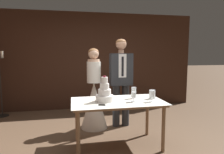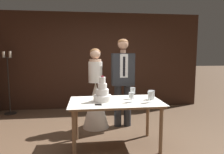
# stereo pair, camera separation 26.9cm
# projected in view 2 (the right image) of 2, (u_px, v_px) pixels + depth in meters

# --- Properties ---
(ground_plane) EXTENTS (40.00, 40.00, 0.00)m
(ground_plane) POSITION_uv_depth(u_px,v_px,m) (112.00, 146.00, 3.27)
(ground_plane) COLOR brown
(wall_back) EXTENTS (5.60, 0.12, 2.61)m
(wall_back) POSITION_uv_depth(u_px,v_px,m) (101.00, 61.00, 5.55)
(wall_back) COLOR #382116
(wall_back) RESTS_ON ground_plane
(cake_table) EXTENTS (1.47, 0.85, 0.76)m
(cake_table) POSITION_uv_depth(u_px,v_px,m) (115.00, 106.00, 3.20)
(cake_table) COLOR #8E6B4C
(cake_table) RESTS_ON ground_plane
(tiered_cake) EXTENTS (0.29, 0.29, 0.41)m
(tiered_cake) POSITION_uv_depth(u_px,v_px,m) (102.00, 94.00, 3.17)
(tiered_cake) COLOR white
(tiered_cake) RESTS_ON cake_table
(cake_knife) EXTENTS (0.44, 0.13, 0.02)m
(cake_knife) POSITION_uv_depth(u_px,v_px,m) (104.00, 105.00, 2.91)
(cake_knife) COLOR silver
(cake_knife) RESTS_ON cake_table
(wine_glass_near) EXTENTS (0.08, 0.08, 0.19)m
(wine_glass_near) POSITION_uv_depth(u_px,v_px,m) (133.00, 91.00, 3.34)
(wine_glass_near) COLOR silver
(wine_glass_near) RESTS_ON cake_table
(wine_glass_middle) EXTENTS (0.08, 0.08, 0.17)m
(wine_glass_middle) POSITION_uv_depth(u_px,v_px,m) (150.00, 95.00, 3.09)
(wine_glass_middle) COLOR silver
(wine_glass_middle) RESTS_ON cake_table
(wine_glass_far) EXTENTS (0.08, 0.08, 0.16)m
(wine_glass_far) POSITION_uv_depth(u_px,v_px,m) (131.00, 96.00, 3.10)
(wine_glass_far) COLOR silver
(wine_glass_far) RESTS_ON cake_table
(hurricane_candle) EXTENTS (0.10, 0.10, 0.15)m
(hurricane_candle) POSITION_uv_depth(u_px,v_px,m) (151.00, 95.00, 3.29)
(hurricane_candle) COLOR silver
(hurricane_candle) RESTS_ON cake_table
(bride) EXTENTS (0.54, 0.54, 1.62)m
(bride) POSITION_uv_depth(u_px,v_px,m) (96.00, 99.00, 4.07)
(bride) COLOR white
(bride) RESTS_ON ground_plane
(groom) EXTENTS (0.45, 0.25, 1.81)m
(groom) POSITION_uv_depth(u_px,v_px,m) (123.00, 77.00, 4.09)
(groom) COLOR #282B30
(groom) RESTS_ON ground_plane
(candle_stand) EXTENTS (0.28, 0.28, 1.57)m
(candle_stand) POSITION_uv_depth(u_px,v_px,m) (9.00, 85.00, 4.95)
(candle_stand) COLOR black
(candle_stand) RESTS_ON ground_plane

